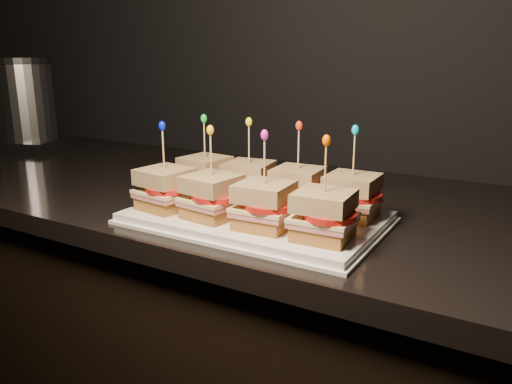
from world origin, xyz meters
The scene contains 65 objects.
wall_back centered at (0.00, 2.00, 1.35)m, with size 4.00×0.04×2.70m, color black.
cabinet centered at (-0.19, 1.67, 0.45)m, with size 2.33×0.65×0.91m, color black.
granite_slab centered at (-0.19, 1.67, 0.93)m, with size 2.37×0.69×0.04m, color black.
platter centered at (-0.04, 1.50, 0.96)m, with size 0.42×0.26×0.02m, color white.
platter_rim centered at (-0.04, 1.50, 0.95)m, with size 0.43×0.27×0.01m, color white.
sandwich_0_bread_bot centered at (-0.19, 1.56, 0.98)m, with size 0.08×0.08×0.02m, color brown.
sandwich_0_ham centered at (-0.19, 1.56, 0.99)m, with size 0.09×0.08×0.01m, color #BC5C5E.
sandwich_0_cheese centered at (-0.19, 1.56, 1.00)m, with size 0.09×0.09×0.01m, color beige.
sandwich_0_tomato centered at (-0.18, 1.55, 1.01)m, with size 0.08×0.08×0.01m, color red.
sandwich_0_bread_top centered at (-0.19, 1.56, 1.02)m, with size 0.08×0.08×0.03m, color #5B2D0F.
sandwich_0_pick centered at (-0.19, 1.56, 1.07)m, with size 0.00×0.00×0.09m, color tan.
sandwich_0_frill centered at (-0.19, 1.56, 1.11)m, with size 0.01×0.01×0.02m, color green.
sandwich_1_bread_bot centered at (-0.09, 1.56, 0.98)m, with size 0.08×0.08×0.02m, color brown.
sandwich_1_ham centered at (-0.09, 1.56, 0.99)m, with size 0.09×0.08×0.01m, color #BC5C5E.
sandwich_1_cheese centered at (-0.09, 1.56, 1.00)m, with size 0.09×0.09×0.01m, color beige.
sandwich_1_tomato centered at (-0.08, 1.55, 1.01)m, with size 0.08×0.08×0.01m, color red.
sandwich_1_bread_top centered at (-0.09, 1.56, 1.02)m, with size 0.08×0.08×0.03m, color #5B2D0F.
sandwich_1_pick centered at (-0.09, 1.56, 1.07)m, with size 0.00×0.00×0.09m, color tan.
sandwich_1_frill centered at (-0.09, 1.56, 1.11)m, with size 0.01×0.01×0.02m, color #E1E80B.
sandwich_2_bread_bot centered at (0.01, 1.56, 0.98)m, with size 0.08×0.08×0.02m, color brown.
sandwich_2_ham centered at (0.01, 1.56, 0.99)m, with size 0.09×0.08×0.01m, color #BC5C5E.
sandwich_2_cheese centered at (0.01, 1.56, 1.00)m, with size 0.09×0.09×0.01m, color beige.
sandwich_2_tomato centered at (0.02, 1.55, 1.01)m, with size 0.08×0.08×0.01m, color red.
sandwich_2_bread_top centered at (0.01, 1.56, 1.02)m, with size 0.08×0.08×0.03m, color #5B2D0F.
sandwich_2_pick centered at (0.01, 1.56, 1.07)m, with size 0.00×0.00×0.09m, color tan.
sandwich_2_frill centered at (0.01, 1.56, 1.11)m, with size 0.01×0.01×0.02m, color red.
sandwich_3_bread_bot centered at (0.11, 1.56, 0.98)m, with size 0.08×0.08×0.02m, color brown.
sandwich_3_ham centered at (0.11, 1.56, 0.99)m, with size 0.09×0.08×0.01m, color #BC5C5E.
sandwich_3_cheese centered at (0.11, 1.56, 1.00)m, with size 0.09×0.09×0.01m, color beige.
sandwich_3_tomato centered at (0.12, 1.55, 1.01)m, with size 0.08×0.08×0.01m, color red.
sandwich_3_bread_top centered at (0.11, 1.56, 1.02)m, with size 0.08×0.08×0.03m, color #5B2D0F.
sandwich_3_pick centered at (0.11, 1.56, 1.07)m, with size 0.00×0.00×0.09m, color tan.
sandwich_3_frill centered at (0.11, 1.56, 1.11)m, with size 0.01×0.01×0.02m, color #08B3CB.
sandwich_4_bread_bot centered at (-0.19, 1.44, 0.98)m, with size 0.08×0.08×0.02m, color brown.
sandwich_4_ham centered at (-0.19, 1.44, 0.99)m, with size 0.09×0.08×0.01m, color #BC5C5E.
sandwich_4_cheese centered at (-0.19, 1.44, 1.00)m, with size 0.09×0.09×0.01m, color beige.
sandwich_4_tomato centered at (-0.18, 1.43, 1.01)m, with size 0.08×0.08×0.01m, color red.
sandwich_4_bread_top centered at (-0.19, 1.44, 1.02)m, with size 0.08×0.08×0.03m, color #5B2D0F.
sandwich_4_pick centered at (-0.19, 1.44, 1.07)m, with size 0.00×0.00×0.09m, color tan.
sandwich_4_frill centered at (-0.19, 1.44, 1.11)m, with size 0.01×0.01×0.02m, color #0515DD.
sandwich_5_bread_bot centered at (-0.09, 1.44, 0.98)m, with size 0.08×0.08×0.02m, color brown.
sandwich_5_ham centered at (-0.09, 1.44, 0.99)m, with size 0.09×0.08×0.01m, color #BC5C5E.
sandwich_5_cheese centered at (-0.09, 1.44, 1.00)m, with size 0.09×0.09×0.01m, color beige.
sandwich_5_tomato centered at (-0.08, 1.43, 1.01)m, with size 0.08×0.08×0.01m, color red.
sandwich_5_bread_top centered at (-0.09, 1.44, 1.02)m, with size 0.08×0.08×0.03m, color #5B2D0F.
sandwich_5_pick centered at (-0.09, 1.44, 1.07)m, with size 0.00×0.00×0.09m, color tan.
sandwich_5_frill centered at (-0.09, 1.44, 1.11)m, with size 0.01×0.01×0.02m, color #EEAA12.
sandwich_6_bread_bot centered at (0.01, 1.44, 0.98)m, with size 0.08×0.08×0.02m, color brown.
sandwich_6_ham centered at (0.01, 1.44, 0.99)m, with size 0.09×0.08×0.01m, color #BC5C5E.
sandwich_6_cheese centered at (0.01, 1.44, 1.00)m, with size 0.09×0.09×0.01m, color beige.
sandwich_6_tomato centered at (0.02, 1.43, 1.01)m, with size 0.08×0.08×0.01m, color red.
sandwich_6_bread_top centered at (0.01, 1.44, 1.02)m, with size 0.08×0.08×0.03m, color #5B2D0F.
sandwich_6_pick centered at (0.01, 1.44, 1.07)m, with size 0.00×0.00×0.09m, color tan.
sandwich_6_frill centered at (0.01, 1.44, 1.11)m, with size 0.01×0.01×0.02m, color #D522A6.
sandwich_7_bread_bot centered at (0.11, 1.44, 0.98)m, with size 0.08×0.08×0.02m, color brown.
sandwich_7_ham centered at (0.11, 1.44, 0.99)m, with size 0.09×0.08×0.01m, color #BC5C5E.
sandwich_7_cheese centered at (0.11, 1.44, 1.00)m, with size 0.09×0.09×0.01m, color beige.
sandwich_7_tomato centered at (0.12, 1.43, 1.01)m, with size 0.08×0.08×0.01m, color red.
sandwich_7_bread_top centered at (0.11, 1.44, 1.02)m, with size 0.08×0.08×0.03m, color #5B2D0F.
sandwich_7_pick centered at (0.11, 1.44, 1.07)m, with size 0.00×0.00×0.09m, color tan.
sandwich_7_frill centered at (0.11, 1.44, 1.11)m, with size 0.01×0.01×0.02m, color #F25501.
appliance_base centered at (-1.04, 1.77, 0.96)m, with size 0.21×0.18×0.03m, color #262628.
appliance_body centered at (-1.04, 1.77, 1.09)m, with size 0.18×0.18×0.23m, color silver.
appliance_lid centered at (-1.04, 1.77, 1.21)m, with size 0.19×0.19×0.02m, color #262628.
appliance centered at (-1.04, 1.77, 1.08)m, with size 0.21×0.18×0.28m, color silver, non-canonical shape.
Camera 1 is at (0.38, 0.78, 1.23)m, focal length 35.00 mm.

